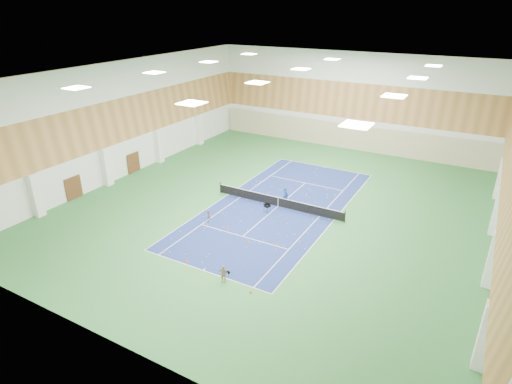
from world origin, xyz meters
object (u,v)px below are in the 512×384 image
child_apron (223,274)px  child_court (209,216)px  tennis_net (278,201)px  ball_cart (267,208)px  coach (286,195)px

child_apron → child_court: bearing=121.4°
tennis_net → child_apron: size_ratio=10.07×
child_court → tennis_net: bearing=48.5°
tennis_net → child_apron: child_apron is taller
child_apron → ball_cart: size_ratio=1.54×
tennis_net → ball_cart: (-0.31, -1.59, -0.14)m
child_court → ball_cart: size_ratio=1.29×
coach → child_apron: 13.46m
coach → ball_cart: bearing=94.1°
tennis_net → coach: 1.14m
tennis_net → child_court: 6.80m
child_court → child_apron: bearing=-54.7°
coach → child_apron: size_ratio=1.23×
tennis_net → child_apron: bearing=-80.8°
ball_cart → tennis_net: bearing=96.8°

